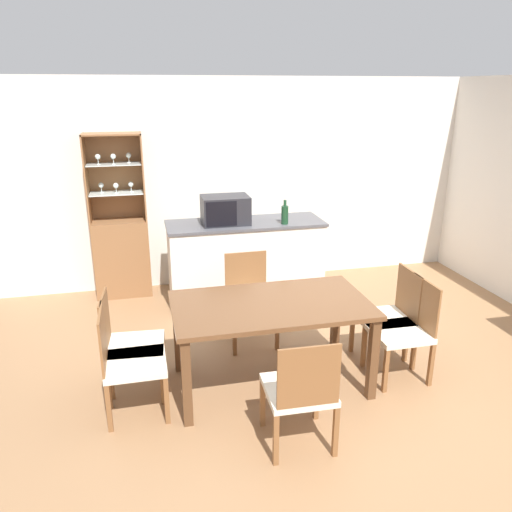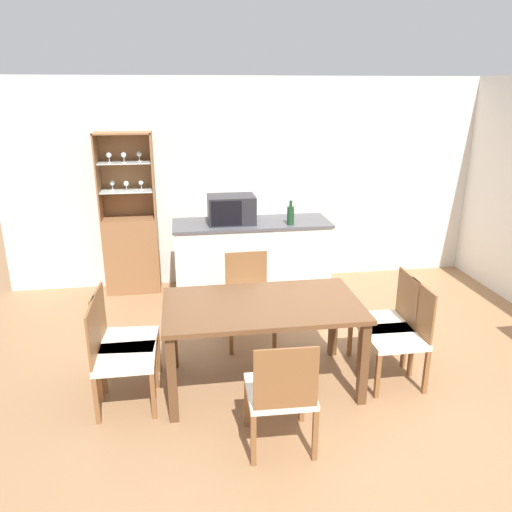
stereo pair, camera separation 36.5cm
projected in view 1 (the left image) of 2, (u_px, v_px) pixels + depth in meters
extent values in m
plane|color=#936B47|center=(344.00, 379.00, 4.34)|extent=(18.00, 18.00, 0.00)
cube|color=silver|center=(269.00, 182.00, 6.36)|extent=(6.80, 0.06, 2.55)
cube|color=silver|center=(246.00, 263.00, 5.85)|extent=(1.76, 0.60, 0.93)
cube|color=#4C4C51|center=(245.00, 223.00, 5.69)|extent=(1.79, 0.63, 0.03)
cube|color=brown|center=(122.00, 258.00, 6.02)|extent=(0.65, 0.36, 0.93)
cube|color=brown|center=(116.00, 176.00, 5.87)|extent=(0.65, 0.02, 1.01)
cube|color=brown|center=(86.00, 179.00, 5.64)|extent=(0.02, 0.36, 1.01)
cube|color=brown|center=(143.00, 177.00, 5.78)|extent=(0.02, 0.36, 1.01)
cube|color=brown|center=(111.00, 134.00, 5.55)|extent=(0.65, 0.36, 0.02)
cube|color=silver|center=(117.00, 193.00, 5.77)|extent=(0.60, 0.31, 0.01)
cube|color=silver|center=(114.00, 164.00, 5.66)|extent=(0.60, 0.31, 0.01)
cylinder|color=silver|center=(102.00, 192.00, 5.77)|extent=(0.04, 0.04, 0.01)
cylinder|color=silver|center=(101.00, 190.00, 5.76)|extent=(0.01, 0.01, 0.06)
sphere|color=silver|center=(101.00, 185.00, 5.74)|extent=(0.06, 0.06, 0.06)
cylinder|color=silver|center=(98.00, 164.00, 5.60)|extent=(0.04, 0.04, 0.01)
cylinder|color=silver|center=(98.00, 161.00, 5.59)|extent=(0.01, 0.01, 0.06)
sphere|color=silver|center=(98.00, 157.00, 5.58)|extent=(0.06, 0.06, 0.06)
cylinder|color=silver|center=(116.00, 193.00, 5.74)|extent=(0.04, 0.04, 0.01)
cylinder|color=silver|center=(116.00, 190.00, 5.73)|extent=(0.01, 0.01, 0.06)
sphere|color=silver|center=(116.00, 186.00, 5.71)|extent=(0.06, 0.06, 0.06)
cylinder|color=silver|center=(114.00, 164.00, 5.62)|extent=(0.04, 0.04, 0.01)
cylinder|color=silver|center=(114.00, 161.00, 5.61)|extent=(0.01, 0.01, 0.06)
sphere|color=silver|center=(113.00, 156.00, 5.59)|extent=(0.06, 0.06, 0.06)
cylinder|color=silver|center=(131.00, 191.00, 5.82)|extent=(0.04, 0.04, 0.01)
cylinder|color=silver|center=(131.00, 189.00, 5.81)|extent=(0.01, 0.01, 0.06)
sphere|color=silver|center=(131.00, 184.00, 5.79)|extent=(0.06, 0.06, 0.06)
cylinder|color=silver|center=(129.00, 162.00, 5.73)|extent=(0.04, 0.04, 0.01)
cylinder|color=silver|center=(129.00, 160.00, 5.72)|extent=(0.01, 0.01, 0.06)
sphere|color=silver|center=(129.00, 155.00, 5.70)|extent=(0.06, 0.06, 0.06)
cube|color=brown|center=(271.00, 305.00, 4.06)|extent=(1.60, 0.91, 0.04)
cube|color=brown|center=(187.00, 383.00, 3.66)|extent=(0.07, 0.07, 0.71)
cube|color=brown|center=(373.00, 359.00, 3.98)|extent=(0.07, 0.07, 0.71)
cube|color=brown|center=(178.00, 334.00, 4.39)|extent=(0.07, 0.07, 0.71)
cube|color=brown|center=(336.00, 317.00, 4.71)|extent=(0.07, 0.07, 0.71)
cube|color=beige|center=(135.00, 346.00, 4.05)|extent=(0.49, 0.49, 0.05)
cube|color=brown|center=(105.00, 322.00, 3.94)|extent=(0.05, 0.42, 0.43)
cube|color=brown|center=(164.00, 355.00, 4.35)|extent=(0.04, 0.04, 0.40)
cube|color=brown|center=(163.00, 382.00, 3.96)|extent=(0.04, 0.04, 0.40)
cube|color=brown|center=(114.00, 359.00, 4.28)|extent=(0.04, 0.04, 0.40)
cube|color=brown|center=(108.00, 386.00, 3.89)|extent=(0.04, 0.04, 0.40)
cube|color=beige|center=(298.00, 390.00, 3.47)|extent=(0.47, 0.47, 0.05)
cube|color=brown|center=(309.00, 377.00, 3.19)|extent=(0.42, 0.03, 0.43)
cube|color=brown|center=(262.00, 403.00, 3.69)|extent=(0.04, 0.04, 0.40)
cube|color=brown|center=(316.00, 396.00, 3.77)|extent=(0.04, 0.04, 0.40)
cube|color=brown|center=(276.00, 440.00, 3.31)|extent=(0.04, 0.04, 0.40)
cube|color=brown|center=(336.00, 431.00, 3.38)|extent=(0.04, 0.04, 0.40)
cube|color=beige|center=(384.00, 319.00, 4.53)|extent=(0.47, 0.47, 0.05)
cube|color=brown|center=(409.00, 293.00, 4.49)|extent=(0.03, 0.42, 0.43)
cube|color=brown|center=(370.00, 354.00, 4.36)|extent=(0.04, 0.04, 0.40)
cube|color=brown|center=(352.00, 333.00, 4.75)|extent=(0.04, 0.04, 0.40)
cube|color=brown|center=(414.00, 349.00, 4.44)|extent=(0.04, 0.04, 0.40)
cube|color=brown|center=(393.00, 329.00, 4.83)|extent=(0.04, 0.04, 0.40)
cube|color=beige|center=(251.00, 303.00, 4.86)|extent=(0.46, 0.46, 0.05)
cube|color=brown|center=(246.00, 273.00, 4.98)|extent=(0.42, 0.02, 0.43)
cube|color=brown|center=(277.00, 331.00, 4.78)|extent=(0.04, 0.04, 0.40)
cube|color=brown|center=(234.00, 336.00, 4.69)|extent=(0.04, 0.04, 0.40)
cube|color=brown|center=(266.00, 313.00, 5.17)|extent=(0.04, 0.04, 0.40)
cube|color=brown|center=(226.00, 317.00, 5.07)|extent=(0.04, 0.04, 0.40)
cube|color=beige|center=(399.00, 333.00, 4.28)|extent=(0.46, 0.46, 0.05)
cube|color=brown|center=(425.00, 305.00, 4.25)|extent=(0.02, 0.42, 0.43)
cube|color=brown|center=(386.00, 371.00, 4.11)|extent=(0.04, 0.04, 0.40)
cube|color=brown|center=(364.00, 347.00, 4.49)|extent=(0.04, 0.04, 0.40)
cube|color=brown|center=(431.00, 365.00, 4.20)|extent=(0.04, 0.04, 0.40)
cube|color=brown|center=(406.00, 341.00, 4.58)|extent=(0.04, 0.04, 0.40)
cube|color=beige|center=(136.00, 363.00, 3.80)|extent=(0.46, 0.46, 0.05)
cube|color=brown|center=(103.00, 339.00, 3.67)|extent=(0.02, 0.42, 0.43)
cube|color=brown|center=(164.00, 371.00, 4.11)|extent=(0.04, 0.04, 0.40)
cube|color=brown|center=(167.00, 400.00, 3.72)|extent=(0.04, 0.04, 0.40)
cube|color=brown|center=(111.00, 377.00, 4.02)|extent=(0.04, 0.04, 0.40)
cube|color=brown|center=(109.00, 408.00, 3.63)|extent=(0.04, 0.04, 0.40)
cube|color=#232328|center=(225.00, 210.00, 5.58)|extent=(0.52, 0.37, 0.31)
cube|color=black|center=(222.00, 214.00, 5.39)|extent=(0.34, 0.01, 0.27)
cylinder|color=#193D23|center=(285.00, 215.00, 5.58)|extent=(0.08, 0.08, 0.21)
cylinder|color=#193D23|center=(285.00, 203.00, 5.53)|extent=(0.03, 0.03, 0.07)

